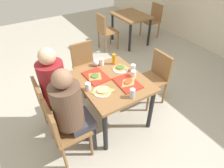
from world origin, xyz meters
name	(u,v)px	position (x,y,z in m)	size (l,w,h in m)	color
ground_plane	(112,117)	(0.00, 0.00, -0.01)	(10.00, 10.00, 0.02)	#B2AD9E
main_table	(112,86)	(0.00, 0.00, 0.62)	(0.98, 0.84, 0.72)	olive
chair_near_left	(50,103)	(-0.25, -0.80, 0.50)	(0.40, 0.40, 0.85)	olive
chair_near_right	(63,129)	(0.25, -0.80, 0.50)	(0.40, 0.40, 0.85)	olive
chair_far_side	(156,75)	(0.00, 0.80, 0.50)	(0.40, 0.40, 0.85)	olive
chair_left_end	(85,64)	(-0.87, 0.00, 0.50)	(0.40, 0.40, 0.85)	olive
person_in_red	(57,85)	(-0.25, -0.66, 0.74)	(0.32, 0.42, 1.26)	#383842
person_in_brown_jacket	(72,109)	(0.25, -0.66, 0.74)	(0.32, 0.42, 1.26)	#383842
tray_red_near	(96,76)	(-0.17, -0.15, 0.73)	(0.36, 0.26, 0.02)	red
tray_red_far	(127,83)	(0.17, 0.13, 0.73)	(0.36, 0.26, 0.02)	red
paper_plate_center	(120,69)	(-0.15, 0.23, 0.73)	(0.22, 0.22, 0.01)	white
paper_plate_near_edge	(102,92)	(0.15, -0.23, 0.73)	(0.22, 0.22, 0.01)	white
pizza_slice_a	(95,76)	(-0.16, -0.17, 0.75)	(0.21, 0.21, 0.02)	#C68C47
pizza_slice_b	(128,82)	(0.17, 0.14, 0.75)	(0.18, 0.23, 0.02)	#C68C47
pizza_slice_c	(120,67)	(-0.17, 0.24, 0.74)	(0.23, 0.24, 0.02)	#C68C47
pizza_slice_d	(103,91)	(0.15, -0.22, 0.74)	(0.23, 0.26, 0.02)	tan
plastic_cup_a	(133,68)	(-0.02, 0.36, 0.77)	(0.07, 0.07, 0.10)	white
plastic_cup_b	(88,87)	(0.02, -0.36, 0.77)	(0.07, 0.07, 0.10)	white
plastic_cup_c	(102,62)	(-0.39, 0.06, 0.77)	(0.07, 0.07, 0.10)	white
plastic_cup_d	(133,74)	(0.10, 0.27, 0.77)	(0.07, 0.07, 0.10)	white
soda_can	(132,93)	(0.42, 0.02, 0.78)	(0.07, 0.07, 0.12)	#B7BCC6
condiment_bottle	(114,59)	(-0.32, 0.23, 0.80)	(0.06, 0.06, 0.16)	orange
foil_bundle	(96,63)	(-0.42, -0.02, 0.77)	(0.10, 0.10, 0.10)	silver
background_table	(131,20)	(-1.99, 1.76, 0.60)	(0.90, 0.70, 0.72)	olive
background_chair_near	(105,30)	(-1.99, 1.03, 0.50)	(0.40, 0.40, 0.85)	olive
background_chair_far	(153,18)	(-1.99, 2.50, 0.50)	(0.40, 0.40, 0.85)	olive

